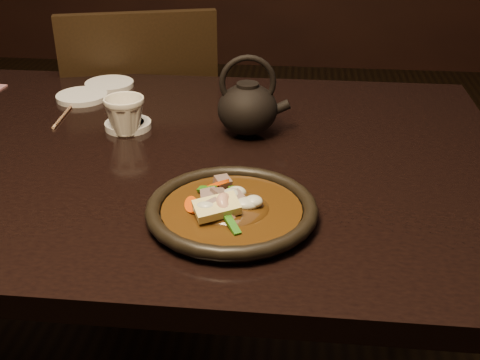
# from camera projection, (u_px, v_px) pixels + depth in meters

# --- Properties ---
(table) EXTENTS (1.60, 0.90, 0.75)m
(table) POSITION_uv_depth(u_px,v_px,m) (92.00, 181.00, 1.20)
(table) COLOR black
(table) RESTS_ON floor
(chair) EXTENTS (0.53, 0.53, 0.90)m
(chair) POSITION_uv_depth(u_px,v_px,m) (146.00, 143.00, 1.80)
(chair) COLOR black
(chair) RESTS_ON floor
(plate) EXTENTS (0.27, 0.27, 0.03)m
(plate) POSITION_uv_depth(u_px,v_px,m) (232.00, 210.00, 0.92)
(plate) COLOR black
(plate) RESTS_ON table
(stirfry) EXTENTS (0.14, 0.16, 0.05)m
(stirfry) POSITION_uv_depth(u_px,v_px,m) (229.00, 206.00, 0.92)
(stirfry) COLOR #3A210A
(stirfry) RESTS_ON plate
(soy_dish) EXTENTS (0.10, 0.10, 0.01)m
(soy_dish) POSITION_uv_depth(u_px,v_px,m) (128.00, 125.00, 1.24)
(soy_dish) COLOR white
(soy_dish) RESTS_ON table
(saucer_left) EXTENTS (0.12, 0.12, 0.01)m
(saucer_left) POSITION_uv_depth(u_px,v_px,m) (109.00, 84.00, 1.47)
(saucer_left) COLOR white
(saucer_left) RESTS_ON table
(saucer_right) EXTENTS (0.12, 0.12, 0.01)m
(saucer_right) POSITION_uv_depth(u_px,v_px,m) (82.00, 97.00, 1.39)
(saucer_right) COLOR white
(saucer_right) RESTS_ON table
(tea_cup) EXTENTS (0.10, 0.10, 0.08)m
(tea_cup) POSITION_uv_depth(u_px,v_px,m) (125.00, 114.00, 1.20)
(tea_cup) COLOR white
(tea_cup) RESTS_ON table
(chopsticks) EXTENTS (0.02, 0.22, 0.01)m
(chopsticks) POSITION_uv_depth(u_px,v_px,m) (69.00, 109.00, 1.33)
(chopsticks) COLOR tan
(chopsticks) RESTS_ON table
(teapot) EXTENTS (0.15, 0.12, 0.16)m
(teapot) POSITION_uv_depth(u_px,v_px,m) (248.00, 106.00, 1.18)
(teapot) COLOR black
(teapot) RESTS_ON table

